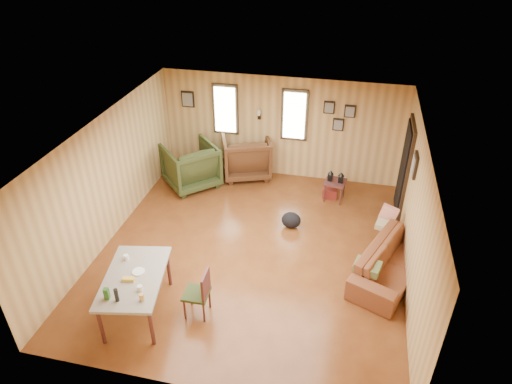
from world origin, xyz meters
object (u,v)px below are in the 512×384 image
at_px(side_table, 335,180).
at_px(dining_table, 134,280).
at_px(end_table, 205,165).
at_px(recliner_green, 191,164).
at_px(sofa, 394,257).
at_px(recliner_brown, 246,154).

bearing_deg(side_table, dining_table, -124.34).
height_order(end_table, side_table, side_table).
height_order(recliner_green, end_table, recliner_green).
bearing_deg(sofa, recliner_brown, 71.73).
distance_m(recliner_green, dining_table, 3.97).
bearing_deg(sofa, end_table, 82.52).
relative_size(recliner_green, end_table, 1.62).
relative_size(sofa, end_table, 3.01).
height_order(recliner_green, dining_table, recliner_green).
distance_m(sofa, end_table, 4.86).
relative_size(side_table, dining_table, 0.44).
height_order(end_table, dining_table, dining_table).
bearing_deg(end_table, recliner_brown, 26.61).
distance_m(recliner_green, end_table, 0.42).
distance_m(sofa, side_table, 2.53).
height_order(sofa, recliner_green, recliner_green).
bearing_deg(recliner_green, sofa, 110.20).
distance_m(sofa, recliner_brown, 4.41).
bearing_deg(recliner_brown, sofa, 118.49).
xyz_separation_m(end_table, side_table, (3.03, -0.21, 0.10)).
height_order(side_table, dining_table, dining_table).
xyz_separation_m(sofa, recliner_brown, (-3.32, 2.90, 0.15)).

